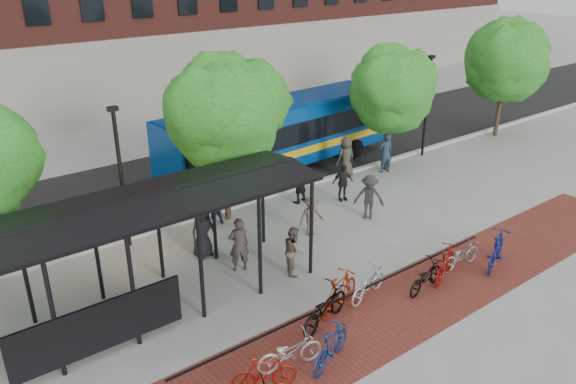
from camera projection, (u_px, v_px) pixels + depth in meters
ground at (340, 227)px, 21.59m from camera, size 160.00×160.00×0.00m
asphalt_street at (230, 168)px, 27.43m from camera, size 160.00×8.00×0.01m
curb at (279, 193)px, 24.49m from camera, size 160.00×0.25×0.12m
brick_strip at (403, 306)px, 16.83m from camera, size 24.00×3.00×0.01m
bike_rack_rail at (350, 307)px, 16.76m from camera, size 12.00×0.05×0.95m
bus_shelter at (138, 218)px, 15.53m from camera, size 10.60×3.07×3.60m
tree_b at (225, 108)px, 20.66m from camera, size 5.15×4.20×6.47m
tree_c at (393, 86)px, 25.82m from camera, size 4.66×3.80×5.92m
tree_d at (507, 57)px, 30.67m from camera, size 5.39×4.40×6.55m
lamp_post_left at (121, 174)px, 19.24m from camera, size 0.35×0.20×5.12m
lamp_post_right at (427, 103)px, 28.14m from camera, size 0.35×0.20×5.12m
bus at (279, 131)px, 26.61m from camera, size 12.48×3.63×3.32m
bike_1 at (264, 373)px, 13.46m from camera, size 1.66×1.09×0.97m
bike_2 at (290, 352)px, 14.19m from camera, size 1.89×0.98×0.95m
bike_3 at (331, 346)px, 14.27m from camera, size 1.90×1.15×1.11m
bike_4 at (325, 308)px, 15.79m from camera, size 2.25×1.32×1.12m
bike_5 at (339, 292)px, 16.43m from camera, size 2.07×1.15×1.20m
bike_6 at (368, 284)px, 17.08m from camera, size 1.91×1.06×0.95m
bike_8 at (426, 277)px, 17.47m from camera, size 1.87×0.93×0.94m
bike_9 at (445, 263)px, 18.01m from camera, size 1.96×1.19×1.14m
bike_10 at (461, 255)px, 18.72m from camera, size 1.76×0.64×0.92m
bike_11 at (497, 250)px, 18.68m from camera, size 2.17×1.33×1.26m
pedestrian_0 at (203, 230)px, 19.25m from camera, size 1.05×0.77×1.97m
pedestrian_1 at (239, 245)px, 18.37m from camera, size 0.81×0.67×1.90m
pedestrian_2 at (213, 204)px, 21.48m from camera, size 0.86×0.69×1.72m
pedestrian_3 at (311, 216)px, 20.75m from camera, size 1.08×0.73×1.54m
pedestrian_4 at (343, 182)px, 23.67m from camera, size 1.02×0.62×1.62m
pedestrian_5 at (300, 184)px, 23.47m from camera, size 1.56×0.62×1.64m
pedestrian_6 at (346, 157)px, 26.08m from camera, size 0.99×0.67×1.95m
pedestrian_7 at (386, 153)px, 26.62m from camera, size 0.80×0.61×1.96m
pedestrian_8 at (294, 250)px, 18.26m from camera, size 0.93×1.01×1.66m
pedestrian_9 at (369, 197)px, 21.99m from camera, size 1.29×1.34×1.83m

